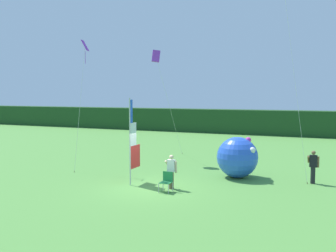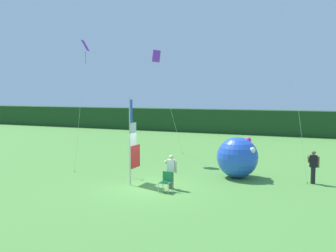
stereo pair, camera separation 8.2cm
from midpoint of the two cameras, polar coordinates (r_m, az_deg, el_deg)
The scene contains 9 objects.
ground_plane at distance 17.73m, azimuth -2.59°, elevation -9.46°, with size 120.00×120.00×0.00m, color #518E3D.
distant_treeline at distance 42.38m, azimuth 13.27°, elevation 0.60°, with size 80.00×2.40×2.67m, color #1E421E.
banner_flag at distance 18.26m, azimuth -5.25°, elevation -2.60°, with size 0.06×1.03×4.21m.
person_near_banner at distance 17.43m, azimuth 0.63°, elevation -6.85°, with size 0.55×0.48×1.59m.
person_mid_field at distance 19.74m, azimuth 21.41°, elevation -5.73°, with size 0.55×0.48×1.63m.
inflatable_balloon at distance 20.02m, azimuth 10.68°, elevation -4.72°, with size 2.15×2.15×2.15m.
folding_chair at distance 17.00m, azimuth -0.11°, elevation -8.30°, with size 0.51×0.51×0.89m.
kite_purple_diamond_1 at distance 22.56m, azimuth -12.51°, elevation 10.57°, with size 0.49×1.65×7.53m.
kite_purple_box_2 at distance 24.96m, azimuth -1.69°, elevation 10.55°, with size 1.08×3.37×7.28m.
Camera 2 is at (7.66, -15.38, 4.38)m, focal length 39.94 mm.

